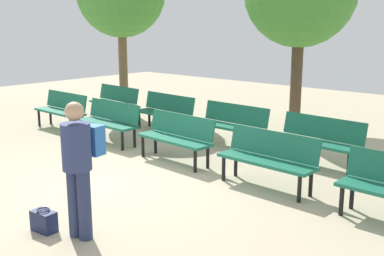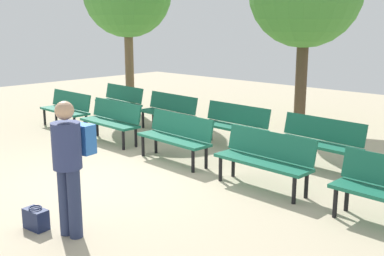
# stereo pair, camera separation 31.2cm
# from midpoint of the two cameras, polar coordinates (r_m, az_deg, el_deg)

# --- Properties ---
(ground_plane) EXTENTS (24.95, 24.95, 0.00)m
(ground_plane) POSITION_cam_midpoint_polar(r_m,az_deg,el_deg) (7.82, -11.24, -6.41)
(ground_plane) COLOR #BCAD8E
(bench_r0_c0) EXTENTS (1.61, 0.51, 0.87)m
(bench_r0_c0) POSITION_cam_midpoint_polar(r_m,az_deg,el_deg) (11.80, -16.21, 2.31)
(bench_r0_c0) COLOR #19664C
(bench_r0_c0) RESTS_ON ground_plane
(bench_r0_c1) EXTENTS (1.61, 0.52, 0.87)m
(bench_r0_c1) POSITION_cam_midpoint_polar(r_m,az_deg,el_deg) (10.19, -10.82, 1.01)
(bench_r0_c1) COLOR #19664C
(bench_r0_c1) RESTS_ON ground_plane
(bench_r0_c2) EXTENTS (1.62, 0.56, 0.87)m
(bench_r0_c2) POSITION_cam_midpoint_polar(r_m,az_deg,el_deg) (8.64, -2.89, -0.85)
(bench_r0_c2) COLOR #19664C
(bench_r0_c2) RESTS_ON ground_plane
(bench_r0_c3) EXTENTS (1.61, 0.53, 0.87)m
(bench_r0_c3) POSITION_cam_midpoint_polar(r_m,az_deg,el_deg) (7.35, 8.07, -3.38)
(bench_r0_c3) COLOR #19664C
(bench_r0_c3) RESTS_ON ground_plane
(bench_r1_c0) EXTENTS (1.63, 0.58, 0.87)m
(bench_r1_c0) POSITION_cam_midpoint_polar(r_m,az_deg,el_deg) (12.69, -10.02, 3.31)
(bench_r1_c0) COLOR #19664C
(bench_r1_c0) RESTS_ON ground_plane
(bench_r1_c1) EXTENTS (1.62, 0.57, 0.87)m
(bench_r1_c1) POSITION_cam_midpoint_polar(r_m,az_deg,el_deg) (11.08, -4.02, 2.14)
(bench_r1_c1) COLOR #19664C
(bench_r1_c1) RESTS_ON ground_plane
(bench_r1_c2) EXTENTS (1.61, 0.52, 0.87)m
(bench_r1_c2) POSITION_cam_midpoint_polar(r_m,az_deg,el_deg) (9.71, 3.99, 0.64)
(bench_r1_c2) COLOR #19664C
(bench_r1_c2) RESTS_ON ground_plane
(bench_r1_c3) EXTENTS (1.62, 0.57, 0.87)m
(bench_r1_c3) POSITION_cam_midpoint_polar(r_m,az_deg,el_deg) (8.65, 14.18, -1.23)
(bench_r1_c3) COLOR #19664C
(bench_r1_c3) RESTS_ON ground_plane
(visitor_with_backpack) EXTENTS (0.40, 0.57, 1.65)m
(visitor_with_backpack) POSITION_cam_midpoint_polar(r_m,az_deg,el_deg) (5.68, -15.06, -3.97)
(visitor_with_backpack) COLOR navy
(visitor_with_backpack) RESTS_ON ground_plane
(handbag) EXTENTS (0.34, 0.22, 0.29)m
(handbag) POSITION_cam_midpoint_polar(r_m,az_deg,el_deg) (6.22, -18.93, -10.61)
(handbag) COLOR #192347
(handbag) RESTS_ON ground_plane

